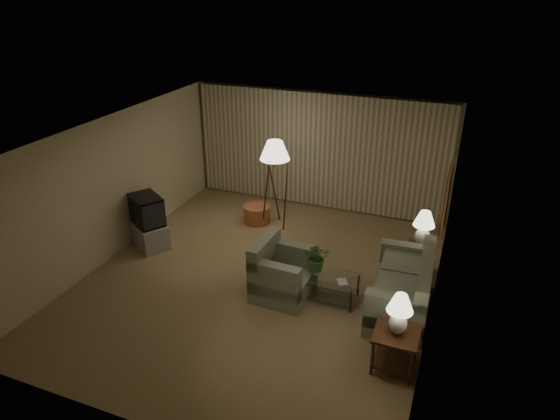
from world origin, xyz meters
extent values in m
plane|color=tan|center=(0.00, 0.00, 0.00)|extent=(7.00, 7.00, 0.00)
cube|color=beige|center=(0.00, 3.50, 1.35)|extent=(6.00, 0.04, 2.70)
cube|color=beige|center=(-3.00, 0.00, 1.35)|extent=(0.04, 7.00, 2.70)
cube|color=beige|center=(3.00, 0.00, 1.35)|extent=(0.04, 7.00, 2.70)
cube|color=white|center=(0.00, 0.00, 2.70)|extent=(6.00, 7.00, 0.04)
cube|color=beige|center=(0.00, 3.42, 1.35)|extent=(5.85, 0.12, 2.65)
cube|color=#BC9341|center=(2.98, 0.80, 1.75)|extent=(0.03, 0.90, 1.10)
cube|color=#A51E26|center=(2.95, 0.80, 1.75)|extent=(0.02, 0.80, 1.00)
cube|color=gray|center=(2.50, -0.01, 0.21)|extent=(1.86, 1.04, 0.42)
cube|color=gray|center=(0.58, -0.30, 0.21)|extent=(1.03, 0.98, 0.42)
cube|color=#35190E|center=(2.65, -1.36, 0.58)|extent=(0.61, 0.61, 0.04)
cube|color=#35190E|center=(2.65, -1.36, 0.12)|extent=(0.52, 0.52, 0.02)
cylinder|color=#35190E|center=(2.39, -1.62, 0.28)|extent=(0.05, 0.05, 0.56)
cylinder|color=#35190E|center=(2.39, -1.11, 0.28)|extent=(0.05, 0.05, 0.56)
cylinder|color=#35190E|center=(2.91, -1.62, 0.28)|extent=(0.05, 0.05, 0.56)
cylinder|color=#35190E|center=(2.91, -1.11, 0.28)|extent=(0.05, 0.05, 0.56)
cube|color=#35190E|center=(2.65, 1.24, 0.58)|extent=(0.47, 0.40, 0.04)
cube|color=#35190E|center=(2.65, 1.24, 0.12)|extent=(0.40, 0.34, 0.02)
cylinder|color=#35190E|center=(2.46, 1.09, 0.28)|extent=(0.05, 0.05, 0.56)
cylinder|color=#35190E|center=(2.46, 1.39, 0.28)|extent=(0.05, 0.05, 0.56)
cylinder|color=#35190E|center=(2.84, 1.09, 0.28)|extent=(0.05, 0.05, 0.56)
cylinder|color=#35190E|center=(2.84, 1.39, 0.28)|extent=(0.05, 0.05, 0.56)
ellipsoid|color=silver|center=(2.65, -1.36, 0.76)|extent=(0.25, 0.25, 0.31)
cylinder|color=silver|center=(2.65, -1.36, 0.95)|extent=(0.03, 0.03, 0.07)
cone|color=white|center=(2.65, -1.36, 1.09)|extent=(0.36, 0.36, 0.25)
ellipsoid|color=silver|center=(2.65, 1.24, 0.77)|extent=(0.27, 0.27, 0.34)
cylinder|color=silver|center=(2.65, 1.24, 0.98)|extent=(0.03, 0.03, 0.08)
cone|color=white|center=(2.65, 1.24, 1.13)|extent=(0.39, 0.39, 0.27)
cube|color=silver|center=(1.26, -0.11, 0.41)|extent=(1.19, 0.65, 0.02)
cube|color=silver|center=(1.26, -0.11, 0.10)|extent=(1.10, 0.56, 0.01)
cylinder|color=#3A2717|center=(0.74, -0.37, 0.20)|extent=(0.04, 0.04, 0.40)
cylinder|color=#3A2717|center=(0.74, 0.14, 0.20)|extent=(0.04, 0.04, 0.40)
cylinder|color=#3A2717|center=(1.78, -0.37, 0.20)|extent=(0.04, 0.04, 0.40)
cylinder|color=#3A2717|center=(1.78, 0.14, 0.20)|extent=(0.04, 0.04, 0.40)
cube|color=#A2A2A5|center=(-2.55, 0.33, 0.25)|extent=(1.33, 1.31, 0.50)
cube|color=black|center=(-2.55, 0.33, 0.80)|extent=(1.14, 1.12, 0.59)
cylinder|color=#35190E|center=(-0.52, 2.08, 1.51)|extent=(0.04, 0.04, 0.28)
cone|color=white|center=(-0.52, 2.08, 1.73)|extent=(0.63, 0.63, 0.39)
cylinder|color=#B16C3C|center=(-0.96, 2.08, 0.19)|extent=(0.74, 0.74, 0.39)
imported|color=white|center=(1.11, -0.11, 0.49)|extent=(0.15, 0.15, 0.15)
imported|color=#407032|center=(1.11, -0.11, 0.82)|extent=(0.54, 0.50, 0.50)
imported|color=olive|center=(1.51, -0.21, 0.42)|extent=(0.24, 0.26, 0.02)
camera|label=1|loc=(3.14, -6.97, 5.02)|focal=32.00mm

